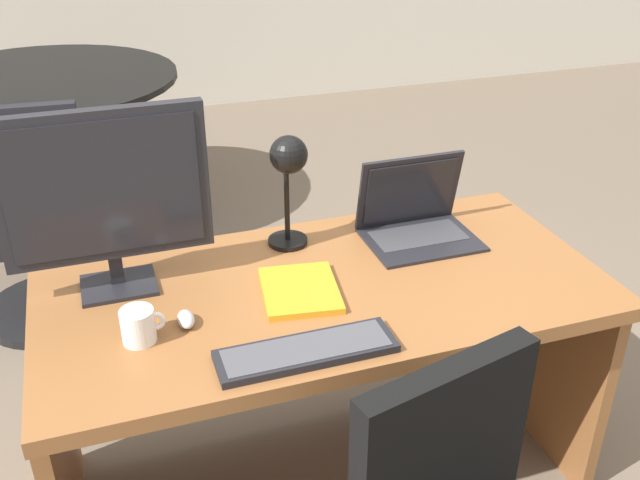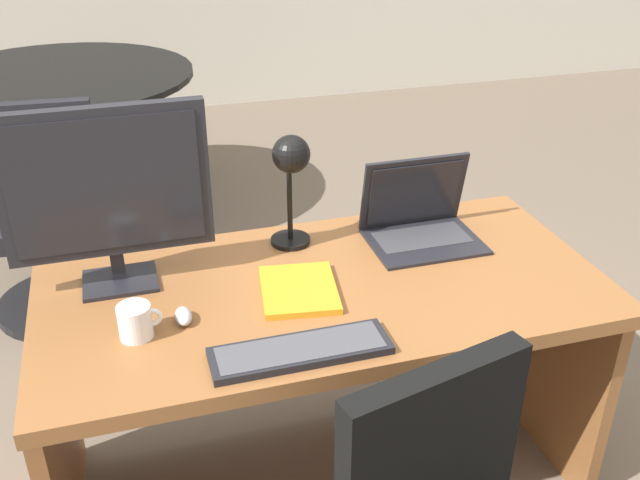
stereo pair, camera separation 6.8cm
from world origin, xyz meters
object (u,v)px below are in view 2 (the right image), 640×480
(desk, at_px, (319,335))
(book, at_px, (299,290))
(monitor, at_px, (106,188))
(meeting_table, at_px, (63,110))
(mouse, at_px, (183,316))
(coffee_mug, at_px, (136,321))
(desk_lamp, at_px, (291,168))
(keyboard, at_px, (301,351))
(meeting_chair_near, at_px, (52,228))
(laptop, at_px, (418,213))

(desk, xyz_separation_m, book, (-0.08, -0.06, 0.21))
(monitor, xyz_separation_m, meeting_table, (-0.21, 2.05, -0.41))
(mouse, distance_m, coffee_mug, 0.12)
(meeting_table, bearing_deg, desk_lamp, -69.95)
(monitor, distance_m, keyboard, 0.66)
(book, bearing_deg, coffee_mug, -169.55)
(monitor, bearing_deg, meeting_chair_near, 103.58)
(meeting_chair_near, bearing_deg, keyboard, -67.27)
(mouse, bearing_deg, monitor, 121.70)
(desk_lamp, bearing_deg, meeting_chair_near, 125.94)
(keyboard, height_order, book, keyboard)
(coffee_mug, bearing_deg, keyboard, -26.75)
(desk, height_order, laptop, laptop)
(monitor, bearing_deg, laptop, 2.09)
(desk_lamp, relative_size, coffee_mug, 3.28)
(meeting_table, bearing_deg, meeting_chair_near, -94.29)
(laptop, relative_size, coffee_mug, 3.09)
(keyboard, height_order, coffee_mug, coffee_mug)
(mouse, relative_size, meeting_table, 0.06)
(keyboard, distance_m, book, 0.27)
(keyboard, bearing_deg, desk_lamp, 77.51)
(keyboard, relative_size, coffee_mug, 4.00)
(book, distance_m, meeting_chair_near, 1.58)
(laptop, height_order, meeting_table, laptop)
(desk, distance_m, book, 0.23)
(monitor, xyz_separation_m, keyboard, (0.39, -0.45, -0.28))
(mouse, bearing_deg, desk_lamp, 40.03)
(monitor, xyz_separation_m, desk_lamp, (0.51, 0.07, -0.03))
(monitor, relative_size, mouse, 7.03)
(monitor, distance_m, mouse, 0.39)
(mouse, xyz_separation_m, book, (0.32, 0.05, -0.01))
(mouse, bearing_deg, coffee_mug, -165.23)
(desk, relative_size, mouse, 20.39)
(laptop, relative_size, keyboard, 0.77)
(desk, xyz_separation_m, mouse, (-0.39, -0.11, 0.22))
(desk, height_order, monitor, monitor)
(book, relative_size, meeting_chair_near, 0.31)
(desk, relative_size, book, 5.70)
(laptop, distance_m, mouse, 0.80)
(keyboard, bearing_deg, coffee_mug, 153.25)
(monitor, height_order, coffee_mug, monitor)
(desk, distance_m, laptop, 0.48)
(desk, height_order, book, book)
(monitor, distance_m, desk_lamp, 0.52)
(desk_lamp, distance_m, meeting_table, 2.14)
(meeting_table, xyz_separation_m, meeting_chair_near, (-0.07, -0.89, -0.24))
(coffee_mug, relative_size, meeting_chair_near, 0.12)
(desk_lamp, xyz_separation_m, book, (-0.05, -0.26, -0.24))
(keyboard, relative_size, meeting_chair_near, 0.50)
(desk, xyz_separation_m, meeting_chair_near, (-0.82, 1.28, -0.16))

